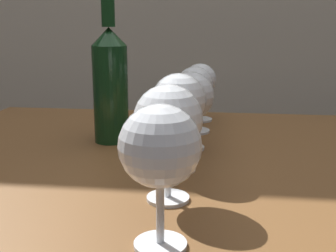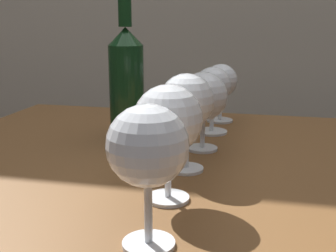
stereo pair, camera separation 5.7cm
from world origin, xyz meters
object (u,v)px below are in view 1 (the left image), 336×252
wine_glass_port (190,98)px  wine_glass_white (200,81)px  wine_glass_merlot (195,87)px  wine_glass_pinot (179,102)px  wine_bottle (110,82)px  wine_glass_chardonnay (168,120)px  wine_glass_amber (160,148)px

wine_glass_port → wine_glass_white: bearing=88.4°
wine_glass_merlot → wine_glass_pinot: bearing=-92.4°
wine_glass_pinot → wine_glass_port: wine_glass_pinot is taller
wine_glass_merlot → wine_bottle: 0.19m
wine_glass_white → wine_glass_chardonnay: bearing=-92.1°
wine_glass_pinot → wine_glass_white: 0.36m
wine_glass_port → wine_glass_white: (0.01, 0.24, -0.00)m
wine_glass_port → wine_glass_amber: bearing=-90.6°
wine_glass_merlot → wine_bottle: bearing=-150.1°
wine_glass_amber → wine_glass_port: wine_glass_amber is taller
wine_glass_pinot → wine_glass_merlot: (0.01, 0.25, -0.01)m
wine_glass_white → wine_bottle: size_ratio=0.46×
wine_glass_pinot → wine_glass_merlot: bearing=87.6°
wine_glass_chardonnay → wine_bottle: (-0.15, 0.28, 0.01)m
wine_glass_chardonnay → wine_glass_pinot: (0.00, 0.12, 0.00)m
wine_glass_amber → wine_glass_white: wine_glass_amber is taller
wine_glass_merlot → wine_bottle: (-0.16, -0.09, 0.02)m
wine_glass_chardonnay → wine_glass_white: wine_glass_chardonnay is taller
wine_glass_chardonnay → wine_glass_white: bearing=87.9°
wine_glass_chardonnay → wine_glass_port: 0.24m
wine_glass_merlot → wine_glass_white: wine_glass_merlot is taller
wine_glass_chardonnay → wine_glass_merlot: bearing=88.1°
wine_glass_amber → wine_glass_port: 0.37m
wine_glass_amber → wine_glass_merlot: 0.50m
wine_glass_amber → wine_glass_chardonnay: bearing=93.2°
wine_glass_merlot → wine_glass_white: (0.01, 0.11, -0.00)m
wine_glass_port → wine_glass_chardonnay: bearing=-92.6°
wine_glass_chardonnay → wine_glass_port: (0.01, 0.24, -0.01)m
wine_glass_amber → wine_glass_white: bearing=89.0°
wine_glass_port → wine_bottle: size_ratio=0.49×
wine_glass_chardonnay → wine_glass_white: 0.48m
wine_glass_pinot → wine_glass_merlot: size_ratio=1.11×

